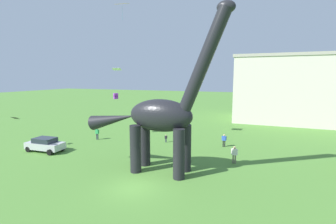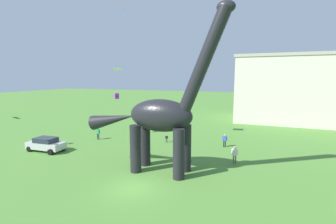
{
  "view_description": "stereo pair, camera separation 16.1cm",
  "coord_description": "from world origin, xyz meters",
  "px_view_note": "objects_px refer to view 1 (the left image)",
  "views": [
    {
      "loc": [
        8.69,
        -15.36,
        8.26
      ],
      "look_at": [
        1.11,
        3.96,
        5.27
      ],
      "focal_mm": 26.3,
      "sensor_mm": 36.0,
      "label": 1
    },
    {
      "loc": [
        8.83,
        -15.3,
        8.26
      ],
      "look_at": [
        1.11,
        3.96,
        5.27
      ],
      "focal_mm": 26.3,
      "sensor_mm": 36.0,
      "label": 2
    }
  ],
  "objects_px": {
    "person_strolling_adult": "(97,132)",
    "parked_sedan_left": "(45,144)",
    "person_far_spectator": "(166,138)",
    "kite_high_left": "(122,4)",
    "kite_far_right": "(116,96)",
    "kite_far_left": "(15,118)",
    "kite_near_high": "(117,69)",
    "dinosaur_sculpture": "(160,115)",
    "person_photographer": "(234,153)",
    "person_watching_child": "(224,139)"
  },
  "relations": [
    {
      "from": "dinosaur_sculpture",
      "to": "kite_far_left",
      "type": "height_order",
      "value": "dinosaur_sculpture"
    },
    {
      "from": "person_far_spectator",
      "to": "person_strolling_adult",
      "type": "bearing_deg",
      "value": -59.63
    },
    {
      "from": "parked_sedan_left",
      "to": "kite_high_left",
      "type": "bearing_deg",
      "value": 41.67
    },
    {
      "from": "kite_far_left",
      "to": "kite_near_high",
      "type": "bearing_deg",
      "value": 89.31
    },
    {
      "from": "parked_sedan_left",
      "to": "kite_high_left",
      "type": "relative_size",
      "value": 2.17
    },
    {
      "from": "person_strolling_adult",
      "to": "kite_high_left",
      "type": "xyz_separation_m",
      "value": [
        4.26,
        0.05,
        15.7
      ]
    },
    {
      "from": "kite_near_high",
      "to": "kite_far_left",
      "type": "xyz_separation_m",
      "value": [
        -0.22,
        -18.15,
        -5.3
      ]
    },
    {
      "from": "person_watching_child",
      "to": "person_far_spectator",
      "type": "bearing_deg",
      "value": -169.83
    },
    {
      "from": "dinosaur_sculpture",
      "to": "kite_near_high",
      "type": "bearing_deg",
      "value": 104.98
    },
    {
      "from": "person_watching_child",
      "to": "kite_far_right",
      "type": "xyz_separation_m",
      "value": [
        -14.98,
        0.17,
        4.67
      ]
    },
    {
      "from": "person_strolling_adult",
      "to": "parked_sedan_left",
      "type": "bearing_deg",
      "value": -6.79
    },
    {
      "from": "person_strolling_adult",
      "to": "person_photographer",
      "type": "bearing_deg",
      "value": 93.33
    },
    {
      "from": "dinosaur_sculpture",
      "to": "kite_near_high",
      "type": "xyz_separation_m",
      "value": [
        -14.59,
        16.04,
        4.49
      ]
    },
    {
      "from": "kite_high_left",
      "to": "kite_far_right",
      "type": "distance_m",
      "value": 11.85
    },
    {
      "from": "parked_sedan_left",
      "to": "person_strolling_adult",
      "type": "bearing_deg",
      "value": 68.01
    },
    {
      "from": "person_watching_child",
      "to": "person_strolling_adult",
      "type": "relative_size",
      "value": 0.94
    },
    {
      "from": "person_far_spectator",
      "to": "kite_high_left",
      "type": "height_order",
      "value": "kite_high_left"
    },
    {
      "from": "kite_high_left",
      "to": "person_photographer",
      "type": "bearing_deg",
      "value": -11.1
    },
    {
      "from": "person_far_spectator",
      "to": "kite_far_left",
      "type": "bearing_deg",
      "value": -28.64
    },
    {
      "from": "dinosaur_sculpture",
      "to": "kite_far_right",
      "type": "xyz_separation_m",
      "value": [
        -10.92,
        9.94,
        0.62
      ]
    },
    {
      "from": "kite_near_high",
      "to": "kite_far_left",
      "type": "relative_size",
      "value": 2.19
    },
    {
      "from": "dinosaur_sculpture",
      "to": "person_photographer",
      "type": "relative_size",
      "value": 8.23
    },
    {
      "from": "kite_high_left",
      "to": "kite_far_left",
      "type": "bearing_deg",
      "value": -127.26
    },
    {
      "from": "kite_far_right",
      "to": "person_photographer",
      "type": "bearing_deg",
      "value": -18.2
    },
    {
      "from": "kite_high_left",
      "to": "kite_far_left",
      "type": "xyz_separation_m",
      "value": [
        -7.0,
        -9.21,
        -12.51
      ]
    },
    {
      "from": "kite_far_right",
      "to": "dinosaur_sculpture",
      "type": "bearing_deg",
      "value": -42.29
    },
    {
      "from": "kite_high_left",
      "to": "kite_near_high",
      "type": "bearing_deg",
      "value": 127.21
    },
    {
      "from": "person_photographer",
      "to": "person_far_spectator",
      "type": "bearing_deg",
      "value": 120.13
    },
    {
      "from": "person_photographer",
      "to": "person_strolling_adult",
      "type": "distance_m",
      "value": 18.1
    },
    {
      "from": "parked_sedan_left",
      "to": "person_watching_child",
      "type": "bearing_deg",
      "value": 23.0
    },
    {
      "from": "parked_sedan_left",
      "to": "person_far_spectator",
      "type": "bearing_deg",
      "value": 33.63
    },
    {
      "from": "person_strolling_adult",
      "to": "kite_far_left",
      "type": "bearing_deg",
      "value": -4.97
    },
    {
      "from": "kite_far_left",
      "to": "kite_far_right",
      "type": "relative_size",
      "value": 0.97
    },
    {
      "from": "person_watching_child",
      "to": "dinosaur_sculpture",
      "type": "bearing_deg",
      "value": -107.94
    },
    {
      "from": "person_photographer",
      "to": "kite_far_right",
      "type": "bearing_deg",
      "value": 129.4
    },
    {
      "from": "kite_near_high",
      "to": "person_photographer",
      "type": "bearing_deg",
      "value": -29.62
    },
    {
      "from": "dinosaur_sculpture",
      "to": "person_far_spectator",
      "type": "relative_size",
      "value": 13.84
    },
    {
      "from": "person_far_spectator",
      "to": "kite_high_left",
      "type": "distance_m",
      "value": 16.86
    },
    {
      "from": "person_far_spectator",
      "to": "person_photographer",
      "type": "bearing_deg",
      "value": 80.21
    },
    {
      "from": "kite_near_high",
      "to": "kite_far_left",
      "type": "height_order",
      "value": "kite_near_high"
    },
    {
      "from": "person_photographer",
      "to": "kite_near_high",
      "type": "relative_size",
      "value": 1.02
    },
    {
      "from": "person_far_spectator",
      "to": "kite_far_right",
      "type": "height_order",
      "value": "kite_far_right"
    },
    {
      "from": "kite_far_left",
      "to": "kite_far_right",
      "type": "distance_m",
      "value": 12.73
    },
    {
      "from": "parked_sedan_left",
      "to": "person_watching_child",
      "type": "xyz_separation_m",
      "value": [
        18.25,
        9.11,
        0.11
      ]
    },
    {
      "from": "person_far_spectator",
      "to": "kite_near_high",
      "type": "relative_size",
      "value": 0.61
    },
    {
      "from": "person_far_spectator",
      "to": "person_strolling_adult",
      "type": "height_order",
      "value": "person_strolling_adult"
    },
    {
      "from": "dinosaur_sculpture",
      "to": "person_strolling_adult",
      "type": "relative_size",
      "value": 8.57
    },
    {
      "from": "dinosaur_sculpture",
      "to": "person_far_spectator",
      "type": "height_order",
      "value": "dinosaur_sculpture"
    },
    {
      "from": "person_watching_child",
      "to": "person_photographer",
      "type": "distance_m",
      "value": 5.64
    },
    {
      "from": "parked_sedan_left",
      "to": "person_strolling_adult",
      "type": "relative_size",
      "value": 2.68
    }
  ]
}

